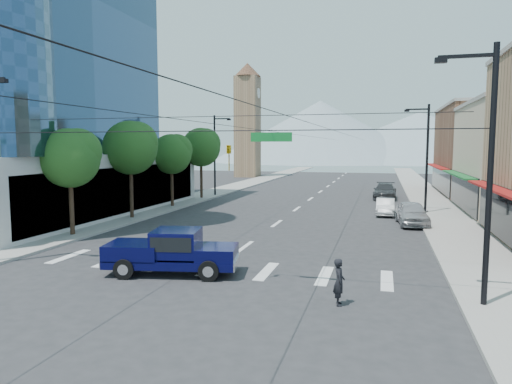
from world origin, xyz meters
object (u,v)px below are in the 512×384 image
parked_car_near (412,213)px  parked_car_mid (385,207)px  parked_car_far (385,191)px  pedestrian (339,282)px  pickup_truck (171,251)px

parked_car_near → parked_car_mid: (-1.80, 4.45, -0.17)m
parked_car_mid → parked_car_far: size_ratio=0.72×
parked_car_near → pedestrian: bearing=-105.7°
pickup_truck → parked_car_mid: size_ratio=1.49×
pickup_truck → pedestrian: bearing=-26.2°
pickup_truck → parked_car_far: size_ratio=1.07×
pickup_truck → parked_car_mid: (9.15, 20.41, -0.35)m
pedestrian → parked_car_mid: 22.53m
pickup_truck → parked_car_far: bearing=63.3°
parked_car_near → parked_car_far: size_ratio=0.87×
pedestrian → parked_car_far: (1.67, 34.29, -0.02)m
pickup_truck → pedestrian: pickup_truck is taller
pedestrian → parked_car_mid: size_ratio=0.41×
pickup_truck → pedestrian: 7.76m
pedestrian → parked_car_near: bearing=-21.4°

